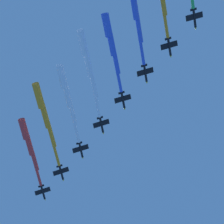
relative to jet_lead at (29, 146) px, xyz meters
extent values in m
cylinder|color=black|center=(25.24, 13.46, 0.07)|extent=(8.57, 5.51, 1.38)
cone|color=#EAB70C|center=(29.68, 15.87, 0.07)|extent=(1.77, 1.77, 1.31)
cylinder|color=black|center=(21.06, 11.19, 0.07)|extent=(1.02, 1.20, 1.03)
ellipsoid|color=black|center=(26.91, 14.53, 0.51)|extent=(2.11, 1.72, 0.88)
cube|color=black|center=(24.77, 13.19, 0.02)|extent=(6.22, 8.37, 2.65)
cube|color=#EAB70C|center=(23.01, 16.44, -1.07)|extent=(2.35, 1.71, 0.31)
cube|color=#EAB70C|center=(26.51, 9.98, 1.24)|extent=(2.35, 1.71, 0.31)
cube|color=black|center=(21.92, 11.66, 0.07)|extent=(2.44, 3.23, 1.05)
cube|color=#EAB70C|center=(21.78, 11.91, 0.97)|extent=(1.56, 1.27, 1.85)
cylinder|color=red|center=(16.60, 8.77, 0.07)|extent=(10.50, 6.79, 1.76)
cylinder|color=red|center=(8.33, 3.96, 0.16)|extent=(10.92, 7.56, 2.63)
cylinder|color=red|center=(-0.26, -0.26, 0.03)|extent=(11.34, 8.33, 3.51)
cylinder|color=red|center=(-8.86, -4.46, -0.10)|extent=(11.76, 9.10, 4.39)
cylinder|color=black|center=(21.24, -3.34, -2.00)|extent=(8.62, 5.38, 1.38)
cone|color=#EAB70C|center=(25.72, -1.00, -2.00)|extent=(1.76, 1.76, 1.31)
cylinder|color=black|center=(17.03, -5.53, -2.00)|extent=(1.01, 1.19, 1.03)
ellipsoid|color=black|center=(22.93, -2.30, -1.56)|extent=(2.11, 1.70, 0.88)
cube|color=black|center=(20.77, -3.60, -2.05)|extent=(6.12, 8.39, 2.64)
cube|color=#EAB70C|center=(19.06, -0.32, -3.13)|extent=(2.36, 1.68, 0.30)
cube|color=#EAB70C|center=(22.46, -6.84, -0.84)|extent=(2.36, 1.68, 0.30)
cube|color=black|center=(17.89, -5.08, -2.00)|extent=(2.40, 3.24, 1.05)
cube|color=#EAB70C|center=(17.76, -4.83, -1.10)|extent=(1.56, 1.25, 1.85)
cylinder|color=orange|center=(11.79, -8.26, -2.00)|extent=(12.23, 7.51, 1.75)
cylinder|color=orange|center=(1.99, -13.68, -1.92)|extent=(12.64, 8.28, 2.63)
cylinder|color=orange|center=(-8.12, -18.51, -2.04)|extent=(13.04, 9.06, 3.51)
cylinder|color=orange|center=(-18.25, -23.31, -2.17)|extent=(13.45, 9.84, 4.39)
cylinder|color=black|center=(17.24, -20.13, -2.25)|extent=(8.58, 5.46, 1.37)
cone|color=#EAB70C|center=(21.69, -17.75, -2.25)|extent=(1.76, 1.76, 1.31)
cylinder|color=black|center=(13.05, -22.38, -2.25)|extent=(1.02, 1.19, 1.03)
ellipsoid|color=black|center=(18.92, -19.08, -1.81)|extent=(2.11, 1.71, 0.87)
cube|color=black|center=(16.77, -20.40, -2.30)|extent=(6.19, 8.39, 2.59)
cube|color=#EAB70C|center=(15.02, -17.14, -3.36)|extent=(2.36, 1.70, 0.30)
cube|color=#EAB70C|center=(18.50, -23.63, -1.11)|extent=(2.36, 1.70, 0.30)
cube|color=black|center=(13.91, -21.92, -2.25)|extent=(2.43, 3.24, 1.03)
cube|color=#EAB70C|center=(13.78, -21.67, -1.35)|extent=(1.55, 1.25, 1.85)
cylinder|color=white|center=(8.34, -24.90, -2.25)|extent=(11.06, 7.03, 1.75)
cylinder|color=white|center=(-0.42, -29.92, -2.17)|extent=(11.47, 7.80, 2.62)
cylinder|color=white|center=(-9.50, -34.34, -2.29)|extent=(11.88, 8.57, 3.50)
cylinder|color=white|center=(-18.59, -38.74, -2.42)|extent=(12.30, 9.34, 4.37)
cylinder|color=black|center=(13.24, -36.93, -1.03)|extent=(8.59, 5.47, 1.39)
cone|color=#EAB70C|center=(17.70, -34.55, -1.03)|extent=(1.77, 1.77, 1.32)
cylinder|color=black|center=(9.05, -39.17, -1.03)|extent=(1.02, 1.20, 1.04)
ellipsoid|color=black|center=(14.92, -35.87, -0.58)|extent=(2.12, 1.72, 0.88)
cube|color=black|center=(12.77, -37.20, -1.08)|extent=(6.17, 8.36, 2.73)
cube|color=#EAB70C|center=(11.04, -33.95, -2.20)|extent=(2.36, 1.70, 0.31)
cube|color=#EAB70C|center=(14.49, -40.41, 0.18)|extent=(2.36, 1.70, 0.31)
cube|color=black|center=(9.91, -38.71, -1.03)|extent=(2.42, 3.23, 1.08)
cube|color=#EAB70C|center=(9.77, -38.45, -0.12)|extent=(1.57, 1.28, 1.84)
cylinder|color=white|center=(4.01, -41.86, -1.03)|extent=(11.81, 7.43, 1.76)
cylinder|color=white|center=(-5.40, -47.22, -0.94)|extent=(12.23, 8.21, 2.65)
cylinder|color=white|center=(-15.14, -51.98, -1.06)|extent=(12.65, 8.99, 3.53)
cylinder|color=white|center=(-24.89, -56.72, -1.20)|extent=(13.06, 9.76, 4.41)
cylinder|color=black|center=(9.24, -53.72, -1.41)|extent=(8.60, 5.41, 1.36)
cone|color=#EAB70C|center=(13.71, -51.37, -1.41)|extent=(1.75, 1.75, 1.29)
cylinder|color=black|center=(5.04, -55.94, -1.41)|extent=(1.01, 1.18, 1.02)
ellipsoid|color=black|center=(10.93, -52.68, -0.96)|extent=(2.11, 1.70, 0.86)
cube|color=black|center=(8.77, -53.99, -1.46)|extent=(6.17, 8.43, 2.47)
cube|color=#EAB70C|center=(7.04, -50.70, -2.46)|extent=(2.36, 1.69, 0.29)
cube|color=#EAB70C|center=(10.49, -57.24, -0.32)|extent=(2.36, 1.69, 0.29)
cube|color=black|center=(5.90, -55.49, -1.41)|extent=(2.42, 3.26, 0.98)
cube|color=#EAB70C|center=(5.78, -55.25, -0.50)|extent=(1.54, 1.22, 1.86)
cylinder|color=blue|center=(0.64, -58.27, -1.41)|extent=(10.33, 6.56, 1.73)
cylinder|color=blue|center=(-7.51, -62.89, -1.33)|extent=(10.74, 7.33, 2.60)
cylinder|color=blue|center=(-15.98, -66.91, -1.44)|extent=(11.14, 8.09, 3.47)
cylinder|color=blue|center=(-24.46, -70.90, -1.57)|extent=(11.55, 8.86, 4.33)
cylinder|color=black|center=(5.24, -70.52, -0.57)|extent=(8.57, 5.52, 1.39)
cone|color=#EAB70C|center=(9.68, -68.10, -0.57)|extent=(1.77, 1.78, 1.32)
cylinder|color=black|center=(1.07, -72.79, -0.57)|extent=(1.03, 1.20, 1.04)
ellipsoid|color=black|center=(6.91, -69.44, -0.13)|extent=(2.12, 1.73, 0.88)
cube|color=black|center=(4.78, -70.79, -0.62)|extent=(6.21, 8.34, 2.76)
cube|color=#EAB70C|center=(3.02, -67.56, -1.76)|extent=(2.35, 1.71, 0.31)
cube|color=#EAB70C|center=(6.52, -73.98, 0.65)|extent=(2.35, 1.71, 0.31)
cube|color=black|center=(1.93, -72.33, -0.57)|extent=(2.43, 3.22, 1.10)
cube|color=#EAB70C|center=(1.78, -72.07, 0.33)|extent=(1.57, 1.29, 1.84)
cylinder|color=blue|center=(-4.04, -75.58, -0.57)|extent=(12.00, 7.63, 1.77)
cylinder|color=blue|center=(-13.61, -81.11, -0.48)|extent=(12.43, 8.41, 2.65)
cylinder|color=blue|center=(-23.50, -86.05, -0.61)|extent=(12.85, 9.18, 3.54)
cylinder|color=black|center=(1.25, -87.32, -2.19)|extent=(8.62, 5.36, 1.37)
cone|color=#EAB70C|center=(5.73, -84.99, -2.19)|extent=(1.75, 1.76, 1.30)
cylinder|color=black|center=(-2.97, -89.50, -2.19)|extent=(1.01, 1.19, 1.03)
ellipsoid|color=black|center=(2.94, -86.28, -1.74)|extent=(2.11, 1.70, 0.87)
cube|color=black|center=(0.77, -87.58, -2.23)|extent=(6.11, 8.41, 2.59)
cube|color=#EAB70C|center=(-0.93, -84.29, -3.29)|extent=(2.36, 1.68, 0.30)
cube|color=#EAB70C|center=(2.46, -90.83, -1.04)|extent=(2.36, 1.68, 0.30)
cube|color=black|center=(-2.11, -89.06, -2.19)|extent=(2.40, 3.25, 1.03)
cube|color=#EAB70C|center=(-2.24, -88.81, -1.28)|extent=(1.55, 1.24, 1.85)
cylinder|color=orange|center=(-7.89, -92.05, -2.19)|extent=(11.50, 7.10, 1.75)
cylinder|color=orange|center=(-17.05, -97.12, -2.10)|extent=(11.90, 7.87, 2.62)
cylinder|color=black|center=(-2.75, -104.11, -2.78)|extent=(8.60, 5.44, 1.38)
cone|color=#EAB70C|center=(1.71, -101.74, -2.78)|extent=(1.76, 1.77, 1.31)
cylinder|color=black|center=(-6.95, -106.34, -2.78)|extent=(1.02, 1.20, 1.04)
ellipsoid|color=black|center=(-1.07, -103.06, -2.34)|extent=(2.11, 1.71, 0.88)
cube|color=black|center=(-3.22, -104.38, -2.83)|extent=(6.16, 8.37, 2.69)
cube|color=#EAB70C|center=(-4.95, -101.12, -3.94)|extent=(2.36, 1.69, 0.31)
cube|color=#EAB70C|center=(-1.51, -107.60, -1.59)|extent=(2.36, 1.69, 0.31)
cube|color=black|center=(-6.09, -105.88, -2.78)|extent=(2.41, 3.23, 1.07)
cube|color=#EAB70C|center=(-6.23, -105.63, -1.88)|extent=(1.56, 1.27, 1.85)
camera|label=1|loc=(-66.22, -107.18, -220.00)|focal=77.99mm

